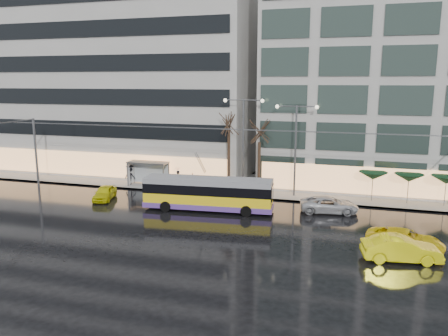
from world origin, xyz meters
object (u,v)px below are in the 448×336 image
at_px(bus_shelter, 146,168).
at_px(street_lamp_near, 243,132).
at_px(trolleybus, 208,195).
at_px(taxi_a, 105,193).

distance_m(bus_shelter, street_lamp_near, 11.14).
height_order(trolleybus, taxi_a, trolleybus).
relative_size(trolleybus, bus_shelter, 2.63).
distance_m(bus_shelter, taxi_a, 6.10).
height_order(bus_shelter, street_lamp_near, street_lamp_near).
relative_size(trolleybus, street_lamp_near, 1.22).
height_order(trolleybus, street_lamp_near, street_lamp_near).
bearing_deg(trolleybus, bus_shelter, 144.68).
distance_m(trolleybus, bus_shelter, 10.99).
height_order(trolleybus, bus_shelter, trolleybus).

